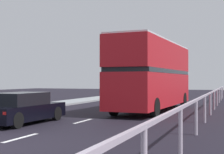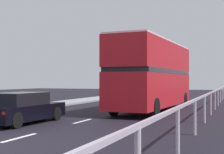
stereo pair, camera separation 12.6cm
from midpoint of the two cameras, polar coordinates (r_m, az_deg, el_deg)
The scene contains 4 objects.
lane_paint_markings at distance 17.52m, azimuth 5.07°, elevation -6.69°, with size 3.15×46.00×0.01m.
bridge_side_railing at distance 17.09m, azimuth 16.14°, elevation -3.51°, with size 0.10×42.00×1.24m.
double_decker_bus_red at distance 20.84m, azimuth 7.23°, elevation 0.54°, with size 2.95×10.45×4.24m.
hatchback_car_near at distance 15.17m, azimuth -14.77°, elevation -5.18°, with size 1.85×4.37×1.34m.
Camera 2 is at (6.67, -8.00, 1.87)m, focal length 53.91 mm.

